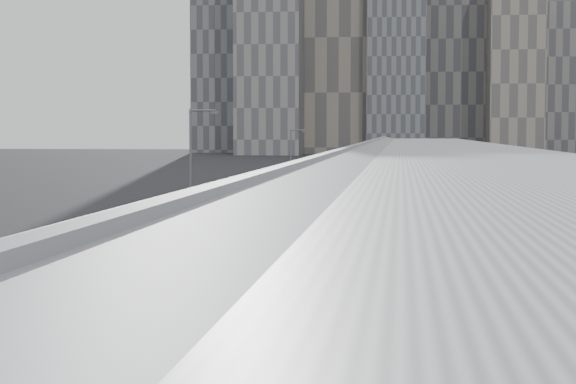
% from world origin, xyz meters
% --- Properties ---
extents(sidewalk, '(10.00, 170.00, 0.12)m').
position_xyz_m(sidewalk, '(9.00, 55.00, 0.06)').
color(sidewalk, gray).
rests_on(sidewalk, ground).
extents(lane_line, '(0.12, 160.00, 0.02)m').
position_xyz_m(lane_line, '(-1.50, 55.00, 0.01)').
color(lane_line, gold).
rests_on(lane_line, ground).
extents(depot, '(12.45, 160.40, 7.20)m').
position_xyz_m(depot, '(12.99, 55.00, 3.51)').
color(depot, gray).
rests_on(depot, ground).
extents(skyline, '(145.00, 64.00, 120.00)m').
position_xyz_m(skyline, '(-2.90, 324.16, 50.85)').
color(skyline, slate).
rests_on(skyline, ground).
extents(bus_0, '(3.04, 12.95, 3.76)m').
position_xyz_m(bus_0, '(2.57, 5.15, 1.59)').
color(bus_0, silver).
rests_on(bus_0, ground).
extents(bus_1, '(4.18, 13.99, 4.03)m').
position_xyz_m(bus_1, '(2.78, 18.53, 1.70)').
color(bus_1, black).
rests_on(bus_1, ground).
extents(bus_2, '(3.47, 12.42, 3.58)m').
position_xyz_m(bus_2, '(2.61, 32.51, 1.51)').
color(bus_2, silver).
rests_on(bus_2, ground).
extents(bus_3, '(3.20, 12.33, 3.57)m').
position_xyz_m(bus_3, '(2.61, 48.52, 1.50)').
color(bus_3, slate).
rests_on(bus_3, ground).
extents(bus_4, '(3.26, 13.75, 3.99)m').
position_xyz_m(bus_4, '(2.17, 61.14, 1.69)').
color(bus_4, '#A5A8AF').
rests_on(bus_4, ground).
extents(bus_5, '(3.55, 12.81, 3.70)m').
position_xyz_m(bus_5, '(1.66, 76.47, 1.56)').
color(bus_5, black).
rests_on(bus_5, ground).
extents(bus_6, '(3.78, 12.62, 3.63)m').
position_xyz_m(bus_6, '(1.76, 89.47, 1.53)').
color(bus_6, silver).
rests_on(bus_6, ground).
extents(tree_0, '(2.76, 2.76, 5.19)m').
position_xyz_m(tree_0, '(5.42, 11.89, 3.80)').
color(tree_0, black).
rests_on(tree_0, ground).
extents(tree_1, '(2.84, 2.84, 5.24)m').
position_xyz_m(tree_1, '(5.38, 29.38, 3.81)').
color(tree_1, black).
rests_on(tree_1, ground).
extents(tree_2, '(1.22, 1.22, 3.97)m').
position_xyz_m(tree_2, '(6.19, 55.41, 3.27)').
color(tree_2, black).
rests_on(tree_2, ground).
extents(tree_3, '(1.41, 1.41, 4.32)m').
position_xyz_m(tree_3, '(6.09, 78.79, 3.54)').
color(tree_3, black).
rests_on(tree_3, ground).
extents(tree_4, '(2.62, 2.62, 4.60)m').
position_xyz_m(tree_4, '(5.49, 102.28, 3.29)').
color(tree_4, black).
rests_on(tree_4, ground).
extents(tree_5, '(2.23, 2.23, 4.31)m').
position_xyz_m(tree_5, '(5.68, 128.66, 3.18)').
color(tree_5, black).
rests_on(tree_5, ground).
extents(street_lamp_near, '(2.04, 0.22, 9.53)m').
position_xyz_m(street_lamp_near, '(-4.67, 37.23, 5.46)').
color(street_lamp_near, '#59595E').
rests_on(street_lamp_near, ground).
extents(street_lamp_far, '(2.04, 0.22, 8.25)m').
position_xyz_m(street_lamp_far, '(-3.83, 91.86, 4.80)').
color(street_lamp_far, '#59595E').
rests_on(street_lamp_far, ground).
extents(shipping_container, '(3.79, 7.16, 2.96)m').
position_xyz_m(shipping_container, '(-5.59, 106.63, 1.48)').
color(shipping_container, '#123B1D').
rests_on(shipping_container, ground).
extents(suv, '(4.28, 5.80, 1.46)m').
position_xyz_m(suv, '(-4.38, 127.29, 0.73)').
color(suv, black).
rests_on(suv, ground).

